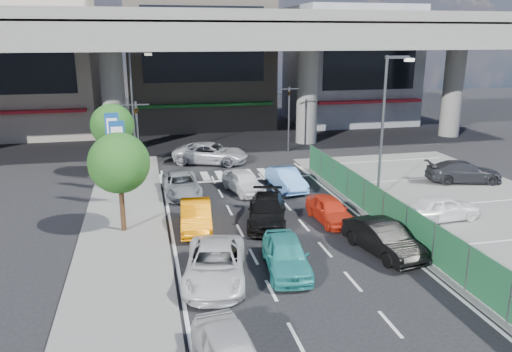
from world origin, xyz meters
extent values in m
plane|color=black|center=(0.00, 0.00, 0.00)|extent=(120.00, 120.00, 0.00)
cube|color=slate|center=(11.00, 2.00, 0.03)|extent=(12.00, 28.00, 0.06)
cube|color=slate|center=(-7.00, 4.00, 0.06)|extent=(4.00, 30.00, 0.12)
cylinder|color=slate|center=(-8.00, 22.00, 4.00)|extent=(1.80, 1.80, 8.00)
cylinder|color=slate|center=(8.00, 22.00, 4.00)|extent=(1.80, 1.80, 8.00)
cylinder|color=slate|center=(22.00, 22.00, 4.00)|extent=(1.80, 1.80, 8.00)
cube|color=slate|center=(0.00, 22.00, 9.00)|extent=(64.00, 14.00, 2.00)
cube|color=slate|center=(0.00, 15.20, 10.30)|extent=(64.00, 0.40, 0.90)
cube|color=slate|center=(0.00, 28.80, 10.30)|extent=(64.00, 0.40, 0.90)
cube|color=#AB9D8A|center=(-16.00, 32.00, 6.50)|extent=(12.00, 10.00, 13.00)
cube|color=#B01521|center=(-16.00, 26.90, 2.80)|extent=(10.80, 1.60, 0.25)
cube|color=black|center=(-16.00, 26.98, 7.15)|extent=(9.60, 0.10, 5.85)
cube|color=gray|center=(0.00, 33.00, 7.50)|extent=(14.00, 10.00, 15.00)
cube|color=#156B21|center=(0.00, 27.90, 2.80)|extent=(12.60, 1.60, 0.25)
cube|color=black|center=(0.00, 27.98, 8.25)|extent=(11.20, 0.10, 6.75)
cube|color=gray|center=(16.00, 32.00, 6.00)|extent=(12.00, 10.00, 12.00)
cube|color=#B01521|center=(16.00, 26.90, 2.80)|extent=(10.80, 1.60, 0.25)
cube|color=black|center=(16.00, 26.98, 6.60)|extent=(9.60, 0.10, 5.40)
cylinder|color=#595B60|center=(-6.20, 12.00, 2.60)|extent=(0.14, 0.14, 5.20)
cube|color=#595B60|center=(-6.20, 12.00, 5.00)|extent=(1.60, 0.08, 0.08)
imported|color=black|center=(-6.20, 12.00, 4.70)|extent=(0.26, 1.24, 0.50)
cylinder|color=#595B60|center=(5.50, 19.00, 2.60)|extent=(0.14, 0.14, 5.20)
cube|color=#595B60|center=(5.50, 19.00, 5.00)|extent=(1.60, 0.08, 0.08)
imported|color=black|center=(5.50, 19.00, 4.70)|extent=(0.26, 1.24, 0.50)
cylinder|color=#595B60|center=(7.00, 6.00, 4.00)|extent=(0.16, 0.16, 8.00)
cube|color=#595B60|center=(7.60, 6.00, 7.90)|extent=(1.40, 0.15, 0.15)
cube|color=silver|center=(8.30, 6.00, 7.75)|extent=(0.50, 0.22, 0.18)
cylinder|color=#595B60|center=(-6.50, 18.00, 4.00)|extent=(0.16, 0.16, 8.00)
cube|color=#595B60|center=(-5.90, 18.00, 7.90)|extent=(1.40, 0.15, 0.15)
cube|color=silver|center=(-5.20, 18.00, 7.75)|extent=(0.50, 0.22, 0.18)
cylinder|color=#595B60|center=(-7.20, 8.00, 1.10)|extent=(0.10, 0.10, 2.20)
cube|color=navy|center=(-7.20, 8.00, 3.20)|extent=(0.80, 0.12, 3.00)
cube|color=white|center=(-7.20, 7.93, 3.20)|extent=(0.60, 0.02, 2.40)
cylinder|color=#595B60|center=(-7.60, 11.00, 1.10)|extent=(0.10, 0.10, 2.20)
cube|color=navy|center=(-7.60, 11.00, 3.20)|extent=(0.80, 0.12, 3.00)
cube|color=white|center=(-7.60, 10.93, 3.20)|extent=(0.60, 0.02, 2.40)
cylinder|color=#382314|center=(-7.00, 4.00, 1.20)|extent=(0.24, 0.24, 2.40)
sphere|color=#144112|center=(-7.00, 4.00, 3.40)|extent=(2.80, 2.80, 2.80)
cylinder|color=#382314|center=(-7.80, 14.50, 1.20)|extent=(0.24, 0.24, 2.40)
sphere|color=#144112|center=(-7.80, 14.50, 3.40)|extent=(2.80, 2.80, 2.80)
imported|color=silver|center=(-3.47, -1.77, 0.67)|extent=(3.10, 5.17, 1.34)
imported|color=teal|center=(-0.62, -1.56, 0.69)|extent=(2.08, 4.21, 1.38)
imported|color=black|center=(3.84, -0.92, 0.69)|extent=(2.24, 4.39, 1.38)
imported|color=#D57203|center=(-3.61, 3.69, 0.67)|extent=(1.77, 4.19, 1.35)
imported|color=black|center=(-0.11, 3.65, 0.66)|extent=(2.96, 4.86, 1.32)
imported|color=red|center=(3.03, 3.19, 0.63)|extent=(1.69, 3.75, 1.25)
imported|color=#ABB0B4|center=(-3.85, 9.26, 0.61)|extent=(2.16, 4.47, 1.22)
imported|color=white|center=(-0.21, 8.97, 0.65)|extent=(2.38, 4.08, 1.31)
imported|color=#63A1F2|center=(2.41, 8.98, 0.65)|extent=(1.78, 4.06, 1.30)
imported|color=#A5A7AD|center=(-1.16, 16.39, 0.75)|extent=(5.95, 4.36, 1.50)
imported|color=white|center=(8.51, 2.03, 0.72)|extent=(3.99, 1.87, 1.32)
imported|color=#29292E|center=(13.74, 7.81, 0.73)|extent=(4.93, 2.90, 1.34)
cone|color=red|center=(6.75, 6.43, 0.40)|extent=(0.43, 0.43, 0.69)
camera|label=1|loc=(-5.78, -18.89, 8.97)|focal=35.00mm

